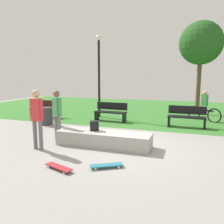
% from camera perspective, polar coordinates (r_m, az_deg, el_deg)
% --- Properties ---
extents(ground_plane, '(28.00, 28.00, 0.00)m').
position_cam_1_polar(ground_plane, '(7.21, 4.35, -8.78)').
color(ground_plane, gray).
extents(grass_lawn, '(26.60, 11.66, 0.01)m').
position_cam_1_polar(grass_lawn, '(15.07, 12.33, 0.50)').
color(grass_lawn, '#387A2D').
rests_on(grass_lawn, ground_plane).
extents(concrete_ledge, '(3.02, 0.81, 0.46)m').
position_cam_1_polar(concrete_ledge, '(7.22, -2.18, -6.83)').
color(concrete_ledge, '#A8A59E').
rests_on(concrete_ledge, ground_plane).
extents(backpack_on_ledge, '(0.33, 0.29, 0.32)m').
position_cam_1_polar(backpack_on_ledge, '(7.31, -4.46, -3.50)').
color(backpack_on_ledge, black).
rests_on(backpack_on_ledge, concrete_ledge).
extents(skater_performing_trick, '(0.43, 0.24, 1.82)m').
position_cam_1_polar(skater_performing_trick, '(7.08, -18.49, -0.59)').
color(skater_performing_trick, slate).
rests_on(skater_performing_trick, ground_plane).
extents(skater_watching, '(0.38, 0.33, 1.72)m').
position_cam_1_polar(skater_watching, '(8.05, -13.74, 0.25)').
color(skater_watching, slate).
rests_on(skater_watching, ground_plane).
extents(skateboard_by_ledge, '(0.82, 0.45, 0.08)m').
position_cam_1_polar(skateboard_by_ledge, '(5.67, -13.32, -13.40)').
color(skateboard_by_ledge, '#A5262D').
rests_on(skateboard_by_ledge, ground_plane).
extents(skateboard_spare, '(0.79, 0.59, 0.08)m').
position_cam_1_polar(skateboard_spare, '(5.63, -1.39, -13.33)').
color(skateboard_spare, teal).
rests_on(skateboard_spare, ground_plane).
extents(park_bench_by_oak, '(1.63, 0.58, 0.91)m').
position_cam_1_polar(park_bench_by_oak, '(12.64, -16.54, 0.88)').
color(park_bench_by_oak, '#331E14').
rests_on(park_bench_by_oak, ground_plane).
extents(park_bench_center_lawn, '(1.61, 0.49, 0.91)m').
position_cam_1_polar(park_bench_center_lawn, '(10.34, 18.40, -0.99)').
color(park_bench_center_lawn, black).
rests_on(park_bench_center_lawn, ground_plane).
extents(park_bench_near_path, '(1.62, 0.56, 0.91)m').
position_cam_1_polar(park_bench_near_path, '(11.11, -0.29, 0.16)').
color(park_bench_near_path, black).
rests_on(park_bench_near_path, ground_plane).
extents(tree_broad_elm, '(2.41, 2.41, 5.24)m').
position_cam_1_polar(tree_broad_elm, '(14.10, 21.59, 15.81)').
color(tree_broad_elm, brown).
rests_on(tree_broad_elm, grass_lawn).
extents(lamp_post, '(0.28, 0.28, 4.31)m').
position_cam_1_polar(lamp_post, '(12.19, -3.32, 10.99)').
color(lamp_post, black).
rests_on(lamp_post, ground_plane).
extents(trash_bin, '(0.57, 0.57, 0.80)m').
position_cam_1_polar(trash_bin, '(10.73, -16.31, -0.98)').
color(trash_bin, '#333338').
rests_on(trash_bin, ground_plane).
extents(cyclist_on_bicycle, '(1.53, 1.09, 1.52)m').
position_cam_1_polar(cyclist_on_bicycle, '(12.04, 22.27, 0.91)').
color(cyclist_on_bicycle, black).
rests_on(cyclist_on_bicycle, ground_plane).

